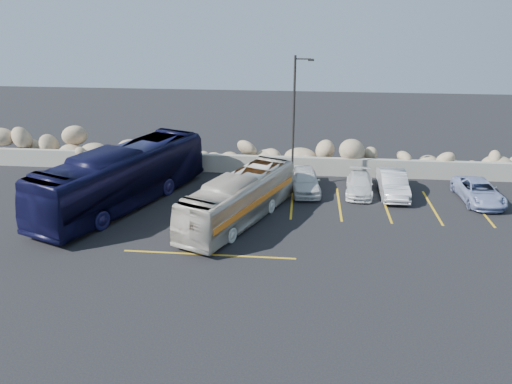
# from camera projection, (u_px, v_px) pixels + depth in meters

# --- Properties ---
(ground) EXTENTS (90.00, 90.00, 0.00)m
(ground) POSITION_uv_depth(u_px,v_px,m) (230.00, 258.00, 22.60)
(ground) COLOR black
(ground) RESTS_ON ground
(seawall) EXTENTS (60.00, 0.40, 1.20)m
(seawall) POSITION_uv_depth(u_px,v_px,m) (256.00, 164.00, 33.53)
(seawall) COLOR gray
(seawall) RESTS_ON ground
(riprap_pile) EXTENTS (54.00, 2.80, 2.60)m
(riprap_pile) POSITION_uv_depth(u_px,v_px,m) (258.00, 149.00, 34.39)
(riprap_pile) COLOR #9B8665
(riprap_pile) RESTS_ON ground
(parking_lines) EXTENTS (18.16, 9.36, 0.01)m
(parking_lines) POSITION_uv_depth(u_px,v_px,m) (329.00, 213.00, 27.34)
(parking_lines) COLOR gold
(parking_lines) RESTS_ON ground
(lamppost) EXTENTS (1.14, 0.18, 8.00)m
(lamppost) POSITION_uv_depth(u_px,v_px,m) (295.00, 119.00, 29.64)
(lamppost) COLOR #2B2826
(lamppost) RESTS_ON ground
(vintage_bus) EXTENTS (5.50, 9.15, 2.52)m
(vintage_bus) POSITION_uv_depth(u_px,v_px,m) (239.00, 199.00, 25.96)
(vintage_bus) COLOR beige
(vintage_bus) RESTS_ON ground
(tour_coach) EXTENTS (7.09, 12.18, 3.34)m
(tour_coach) POSITION_uv_depth(u_px,v_px,m) (123.00, 177.00, 27.92)
(tour_coach) COLOR black
(tour_coach) RESTS_ON ground
(car_a) EXTENTS (2.06, 4.29, 1.41)m
(car_a) POSITION_uv_depth(u_px,v_px,m) (305.00, 180.00, 30.24)
(car_a) COLOR silver
(car_a) RESTS_ON ground
(car_b) EXTENTS (1.55, 4.34, 1.43)m
(car_b) POSITION_uv_depth(u_px,v_px,m) (393.00, 184.00, 29.66)
(car_b) COLOR silver
(car_b) RESTS_ON ground
(car_c) EXTENTS (1.93, 3.98, 1.12)m
(car_c) POSITION_uv_depth(u_px,v_px,m) (359.00, 184.00, 30.00)
(car_c) COLOR silver
(car_c) RESTS_ON ground
(car_d) EXTENTS (2.26, 4.48, 1.21)m
(car_d) POSITION_uv_depth(u_px,v_px,m) (479.00, 192.00, 28.74)
(car_d) COLOR #8C9BC7
(car_d) RESTS_ON ground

